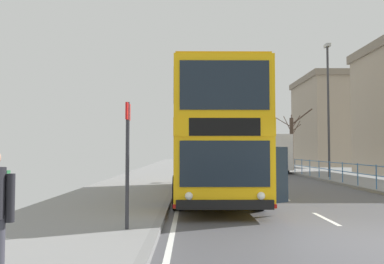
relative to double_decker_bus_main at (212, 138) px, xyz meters
name	(u,v)px	position (x,y,z in m)	size (l,w,h in m)	color
ground	(334,239)	(2.00, -7.09, -2.24)	(15.80, 140.00, 0.20)	#4D4D52
double_decker_bus_main	(212,138)	(0.00, 0.00, 0.00)	(3.31, 10.35, 4.34)	#F4B20F
background_bus_far_lane	(263,152)	(5.51, 19.48, -0.60)	(2.88, 9.71, 3.05)	white
pedestrian_railing_far_kerb	(358,171)	(7.17, 3.99, -1.43)	(0.05, 22.78, 1.05)	#386BA8
bus_stop_sign_near	(128,151)	(-2.18, -6.54, -0.48)	(0.08, 0.44, 2.69)	#2D2D33
street_lamp_far_side	(328,100)	(8.02, 10.29, 2.76)	(0.28, 0.60, 8.54)	#38383D
bare_tree_far_00	(292,141)	(8.08, 19.60, 0.42)	(3.11, 2.45, 5.29)	#423328
background_building_00	(346,121)	(18.36, 33.58, 3.16)	(11.08, 11.41, 10.82)	gray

